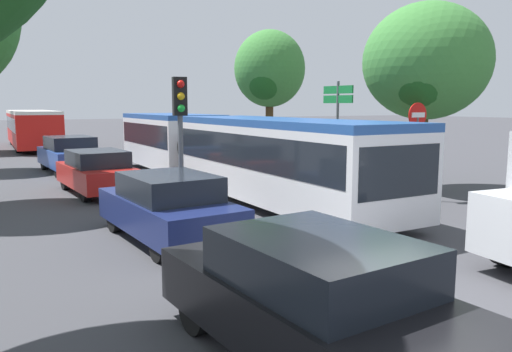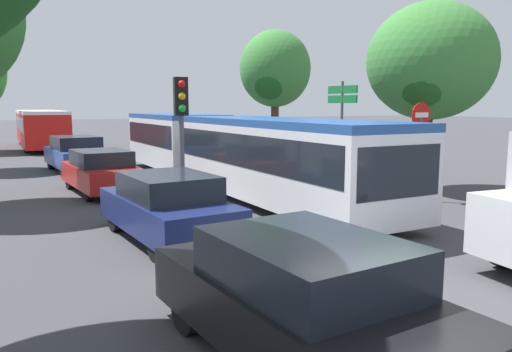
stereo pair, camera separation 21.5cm
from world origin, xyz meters
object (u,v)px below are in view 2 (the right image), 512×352
object	(u,v)px
articulated_bus	(227,147)
queued_car_black	(302,300)
queued_car_navy	(168,207)
queued_car_red	(101,171)
no_entry_sign	(420,136)
direction_sign_post	(342,111)
traffic_light	(181,116)
tree_right_mid	(275,71)
city_bus_rear	(41,126)
tree_right_near	(430,64)
queued_car_blue	(76,154)

from	to	relation	value
articulated_bus	queued_car_black	bearing A→B (deg)	-20.99
queued_car_navy	queued_car_red	distance (m)	6.34
queued_car_black	no_entry_sign	bearing A→B (deg)	-56.44
articulated_bus	direction_sign_post	size ratio (longest dim) A/B	4.46
queued_car_black	direction_sign_post	xyz separation A→B (m)	(8.49, 10.35, 1.84)
articulated_bus	traffic_light	bearing A→B (deg)	-38.06
articulated_bus	queued_car_red	world-z (taller)	articulated_bus
queued_car_red	no_entry_sign	xyz separation A→B (m)	(7.79, -5.66, 1.19)
traffic_light	tree_right_mid	size ratio (longest dim) A/B	0.54
city_bus_rear	tree_right_mid	bearing A→B (deg)	-147.80
queued_car_navy	traffic_light	size ratio (longest dim) A/B	1.19
articulated_bus	queued_car_navy	distance (m)	6.66
articulated_bus	no_entry_sign	xyz separation A→B (m)	(3.88, -4.73, 0.50)
queued_car_navy	tree_right_near	world-z (taller)	tree_right_near
queued_car_blue	no_entry_sign	xyz separation A→B (m)	(7.70, -11.39, 1.13)
articulated_bus	queued_car_black	world-z (taller)	articulated_bus
queued_car_blue	tree_right_near	xyz separation A→B (m)	(9.19, -10.25, 3.26)
no_entry_sign	tree_right_near	bearing A→B (deg)	127.50
articulated_bus	queued_car_blue	size ratio (longest dim) A/B	3.67
city_bus_rear	queued_car_black	xyz separation A→B (m)	(-0.18, -31.22, -0.68)
queued_car_navy	no_entry_sign	size ratio (longest dim) A/B	1.44
city_bus_rear	queued_car_blue	bearing A→B (deg)	-178.69
traffic_light	tree_right_mid	distance (m)	12.37
queued_car_black	articulated_bus	bearing A→B (deg)	-24.74
queued_car_black	tree_right_near	world-z (taller)	tree_right_near
no_entry_sign	direction_sign_post	bearing A→B (deg)	173.66
queued_car_black	queued_car_blue	world-z (taller)	queued_car_blue
queued_car_black	queued_car_red	size ratio (longest dim) A/B	1.03
queued_car_navy	queued_car_black	bearing A→B (deg)	172.82
articulated_bus	queued_car_black	distance (m)	11.65
no_entry_sign	tree_right_mid	distance (m)	10.67
city_bus_rear	direction_sign_post	bearing A→B (deg)	-157.56
queued_car_blue	tree_right_mid	world-z (taller)	tree_right_mid
direction_sign_post	queued_car_black	bearing A→B (deg)	42.15
no_entry_sign	tree_right_near	xyz separation A→B (m)	(1.49, 1.14, 2.14)
queued_car_blue	queued_car_navy	bearing A→B (deg)	176.12
queued_car_red	traffic_light	size ratio (longest dim) A/B	1.18
queued_car_black	no_entry_sign	size ratio (longest dim) A/B	1.47
city_bus_rear	no_entry_sign	world-z (taller)	no_entry_sign
direction_sign_post	tree_right_near	xyz separation A→B (m)	(1.02, -3.07, 1.46)
queued_car_black	queued_car_red	world-z (taller)	queued_car_black
articulated_bus	tree_right_near	world-z (taller)	tree_right_near
queued_car_blue	tree_right_near	distance (m)	14.15
no_entry_sign	tree_right_near	size ratio (longest dim) A/B	0.47
tree_right_near	tree_right_mid	bearing A→B (deg)	91.79
city_bus_rear	queued_car_blue	world-z (taller)	city_bus_rear
no_entry_sign	direction_sign_post	distance (m)	4.29
queued_car_red	queued_car_blue	xyz separation A→B (m)	(0.09, 5.72, 0.06)
queued_car_black	tree_right_mid	xyz separation A→B (m)	(9.23, 16.45, 3.63)
queued_car_black	city_bus_rear	bearing A→B (deg)	-4.19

